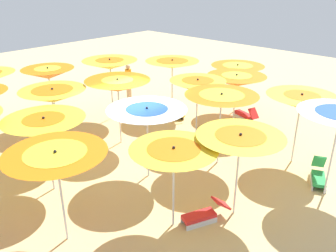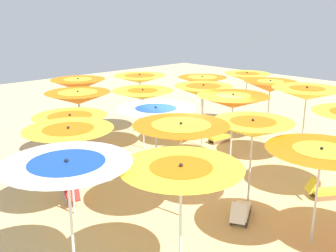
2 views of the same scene
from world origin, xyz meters
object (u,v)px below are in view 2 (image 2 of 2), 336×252
Objects in this scene: beach_umbrella_9 at (202,80)px; beach_umbrella_11 at (181,133)px; beach_umbrella_2 at (307,94)px; beach_umbrella_5 at (321,159)px; lounger_1 at (71,191)px; lounger_0 at (241,212)px; beach_umbrella_12 at (156,115)px; beach_umbrella_8 at (203,91)px; beach_umbrella_19 at (78,85)px; beach_umbrella_7 at (233,101)px; beach_umbrella_4 at (247,77)px; beach_umbrella_14 at (140,79)px; beach_umbrella_17 at (70,122)px; lounger_5 at (327,191)px; beach_umbrella_15 at (67,170)px; beach_umbrella_3 at (270,86)px; beach_umbrella_16 at (69,135)px; lounger_3 at (222,137)px; beach_umbrella_6 at (253,129)px; beach_umbrella_18 at (78,98)px; beach_ball at (52,146)px; beach_umbrella_10 at (181,178)px.

beach_umbrella_9 is 0.95× the size of beach_umbrella_11.
beach_umbrella_2 is 1.14× the size of beach_umbrella_5.
lounger_1 is at bearing 68.05° from beach_umbrella_2.
lounger_0 is (1.63, 0.33, -1.72)m from beach_umbrella_5.
beach_umbrella_12 is at bearing 118.62° from beach_umbrella_9.
beach_umbrella_8 is at bearing -71.82° from beach_umbrella_12.
beach_umbrella_7 is at bearing -163.80° from beach_umbrella_19.
beach_umbrella_4 is 4.69m from beach_umbrella_14.
beach_umbrella_14 is 5.53m from beach_umbrella_17.
beach_umbrella_5 reaches higher than lounger_5.
beach_umbrella_11 is 0.95× the size of beach_umbrella_15.
beach_umbrella_3 is 8.57m from beach_umbrella_16.
lounger_1 is at bearing 169.92° from lounger_5.
beach_umbrella_2 reaches higher than beach_umbrella_11.
beach_umbrella_7 is at bearing 53.15° from lounger_3.
beach_umbrella_11 is (-3.14, 4.30, 0.05)m from beach_umbrella_8.
beach_umbrella_9 is 8.18m from lounger_0.
beach_umbrella_12 is at bearing -119.51° from beach_umbrella_17.
beach_umbrella_6 is 4.88m from beach_umbrella_17.
beach_umbrella_18 is at bearing -12.79° from lounger_1.
beach_umbrella_9 is 8.54m from beach_umbrella_16.
beach_umbrella_5 is at bearing 121.14° from beach_umbrella_2.
beach_umbrella_12 reaches higher than beach_ball.
beach_umbrella_16 is at bearing 44.75° from beach_umbrella_11.
beach_umbrella_8 is at bearing 23.24° from lounger_0.
beach_umbrella_16 is at bearing 101.83° from beach_umbrella_8.
beach_umbrella_8 reaches higher than beach_umbrella_9.
beach_umbrella_4 is 1.02× the size of beach_umbrella_18.
beach_umbrella_11 is at bearing -135.25° from beach_umbrella_16.
beach_umbrella_6 is 1.00× the size of beach_umbrella_10.
beach_umbrella_11 is at bearing 128.29° from beach_umbrella_9.
beach_umbrella_3 is 1.84× the size of lounger_1.
beach_umbrella_2 is at bearing 173.16° from beach_umbrella_9.
beach_umbrella_7 is 1.01× the size of beach_umbrella_19.
beach_umbrella_17 is (1.41, -0.83, -0.12)m from beach_umbrella_16.
beach_umbrella_3 is 10.27m from beach_umbrella_15.
beach_umbrella_19 is at bearing 43.06° from beach_umbrella_3.
beach_umbrella_6 is 1.03× the size of beach_umbrella_16.
beach_umbrella_2 is 4.53m from beach_umbrella_4.
lounger_0 is at bearing 158.58° from beach_umbrella_14.
beach_umbrella_12 is at bearing 146.26° from beach_umbrella_14.
beach_umbrella_4 reaches higher than beach_umbrella_17.
lounger_3 is at bearing -78.16° from beach_umbrella_12.
beach_umbrella_7 is at bearing 143.83° from beach_umbrella_9.
beach_umbrella_16 is at bearing 147.43° from beach_umbrella_19.
beach_umbrella_11 is 1.93× the size of lounger_0.
beach_umbrella_15 reaches higher than beach_umbrella_12.
beach_umbrella_2 is at bearing 75.85° from lounger_5.
lounger_1 is 0.99× the size of lounger_3.
lounger_0 is at bearing 125.35° from beach_umbrella_4.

